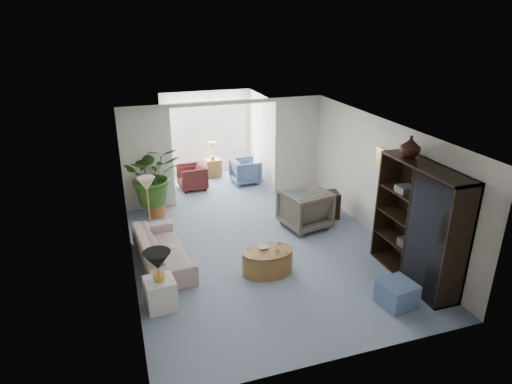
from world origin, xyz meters
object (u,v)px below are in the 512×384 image
object	(u,v)px
entertainment_cabinet	(419,224)
cabinet_urn	(410,146)
coffee_table	(268,261)
sunroom_chair_maroon	(192,177)
side_table_dark	(327,205)
ottoman	(397,294)
sofa	(162,249)
sunroom_chair_blue	(246,171)
end_table	(160,293)
plant_pot	(156,209)
framed_picture	(386,162)
floor_lamp	(146,184)
wingback_chair	(305,209)
coffee_bowl	(263,247)
coffee_cup	(278,250)
sunroom_table	(213,168)
table_lamp	(157,261)

from	to	relation	value
entertainment_cabinet	cabinet_urn	xyz separation A→B (m)	(0.00, 0.50, 1.24)
coffee_table	sunroom_chair_maroon	bearing A→B (deg)	96.66
side_table_dark	ottoman	bearing A→B (deg)	-97.37
sofa	cabinet_urn	size ratio (longest dim) A/B	5.65
sunroom_chair_blue	sunroom_chair_maroon	bearing A→B (deg)	87.10
end_table	coffee_table	world-z (taller)	end_table
end_table	sunroom_chair_maroon	size ratio (longest dim) A/B	0.70
plant_pot	sunroom_chair_maroon	size ratio (longest dim) A/B	0.55
sunroom_chair_blue	ottoman	bearing A→B (deg)	-176.46
framed_picture	floor_lamp	distance (m)	4.77
end_table	wingback_chair	size ratio (longest dim) A/B	0.53
coffee_table	coffee_bowl	size ratio (longest dim) A/B	4.87
side_table_dark	sunroom_chair_blue	size ratio (longest dim) A/B	0.83
sofa	plant_pot	world-z (taller)	sofa
floor_lamp	coffee_cup	xyz separation A→B (m)	(2.04, -2.04, -0.76)
sofa	ottoman	bearing A→B (deg)	-131.26
ottoman	sunroom_chair_maroon	xyz separation A→B (m)	(-2.19, 6.14, 0.12)
coffee_cup	sunroom_table	world-z (taller)	coffee_cup
framed_picture	end_table	xyz separation A→B (m)	(-4.61, -0.96, -1.45)
sunroom_table	sofa	bearing A→B (deg)	-114.31
framed_picture	entertainment_cabinet	size ratio (longest dim) A/B	0.24
wingback_chair	side_table_dark	bearing A→B (deg)	-168.21
sofa	cabinet_urn	distance (m)	4.83
coffee_bowl	plant_pot	bearing A→B (deg)	118.02
wingback_chair	coffee_table	bearing A→B (deg)	35.89
coffee_cup	end_table	bearing A→B (deg)	-170.85
framed_picture	plant_pot	distance (m)	5.26
sofa	table_lamp	bearing A→B (deg)	166.15
sofa	table_lamp	distance (m)	1.47
wingback_chair	cabinet_urn	size ratio (longest dim) A/B	2.64
sunroom_table	sunroom_chair_blue	bearing A→B (deg)	-45.00
cabinet_urn	sunroom_table	size ratio (longest dim) A/B	0.69
ottoman	coffee_bowl	bearing A→B (deg)	135.59
sunroom_chair_maroon	end_table	bearing A→B (deg)	-18.96
coffee_table	ottoman	world-z (taller)	coffee_table
floor_lamp	plant_pot	size ratio (longest dim) A/B	0.90
framed_picture	coffee_bowl	size ratio (longest dim) A/B	2.56
coffee_cup	sunroom_chair_blue	bearing A→B (deg)	80.08
coffee_table	entertainment_cabinet	xyz separation A→B (m)	(2.41, -0.96, 0.84)
wingback_chair	entertainment_cabinet	bearing A→B (deg)	100.74
side_table_dark	framed_picture	bearing A→B (deg)	-67.56
coffee_bowl	plant_pot	distance (m)	3.44
table_lamp	sofa	bearing A→B (deg)	81.57
cabinet_urn	plant_pot	world-z (taller)	cabinet_urn
entertainment_cabinet	ottoman	xyz separation A→B (m)	(-0.75, -0.62, -0.85)
coffee_bowl	wingback_chair	distance (m)	2.03
framed_picture	floor_lamp	xyz separation A→B (m)	(-4.52, 1.43, -0.45)
plant_pot	sunroom_chair_maroon	world-z (taller)	sunroom_chair_maroon
coffee_table	ottoman	xyz separation A→B (m)	(1.66, -1.58, -0.02)
floor_lamp	sunroom_chair_blue	bearing A→B (deg)	42.59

